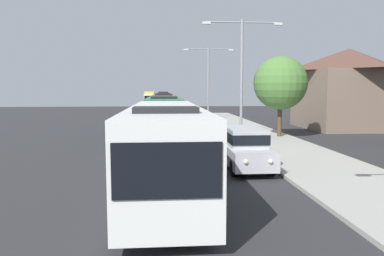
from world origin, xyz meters
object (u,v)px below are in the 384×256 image
Objects in this scene: bus_lead at (165,143)px; bus_fourth_in_line at (163,103)px; streetlamp_far at (208,75)px; roadside_tree at (280,83)px; box_truck_oncoming at (149,98)px; bus_tail_end at (163,99)px; bus_middle at (164,107)px; bus_rear at (163,100)px; streetlamp_mid at (242,67)px; bus_second_in_line at (164,116)px; white_suv at (245,146)px.

bus_fourth_in_line is at bearing 90.00° from bus_lead.
streetlamp_far reaches higher than roadside_tree.
bus_fourth_in_line is 1.56× the size of box_truck_oncoming.
roadside_tree is (8.67, -52.58, 2.44)m from bus_tail_end.
streetlamp_far is at bearing -60.42° from bus_fourth_in_line.
bus_lead is at bearing -90.00° from bus_middle.
bus_lead is 75.58m from box_truck_oncoming.
bus_middle is 0.96× the size of bus_tail_end.
bus_rear is (-0.00, 53.14, -0.00)m from bus_lead.
bus_second_in_line is at bearing 156.11° from streetlamp_mid.
bus_fourth_in_line is at bearing 119.58° from streetlamp_far.
bus_lead is 14.22m from bus_second_in_line.
bus_fourth_in_line is 1.27× the size of streetlamp_far.
streetlamp_mid is at bearing 65.47° from bus_lead.
bus_second_in_line is 1.02× the size of bus_middle.
streetlamp_mid reaches higher than bus_fourth_in_line.
bus_rear is 1.32× the size of streetlamp_far.
bus_lead is at bearing -90.00° from bus_rear.
white_suv is 0.71× the size of box_truck_oncoming.
bus_rear is at bearing -90.00° from bus_tail_end.
bus_middle is 1.29× the size of streetlamp_far.
streetlamp_far is (1.70, 27.81, 4.31)m from white_suv.
streetlamp_far reaches higher than bus_rear.
streetlamp_mid is at bearing -82.56° from bus_rear.
bus_tail_end is 54.48m from streetlamp_mid.
bus_lead is 27.20m from bus_middle.
roadside_tree is (8.67, -26.99, 2.44)m from bus_fourth_in_line.
white_suv is 11.88m from roadside_tree.
bus_second_in_line is 1.88× the size of roadside_tree.
bus_rear is at bearing 94.22° from white_suv.
box_truck_oncoming is 63.35m from roadside_tree.
bus_tail_end is at bearing 90.00° from bus_lead.
bus_middle is 25.94m from bus_rear.
bus_lead is 65.93m from bus_tail_end.
streetlamp_mid is at bearing -70.65° from bus_middle.
bus_middle is at bearing 90.00° from bus_lead.
bus_fourth_in_line is at bearing 90.00° from bus_middle.
streetlamp_mid is 0.98× the size of streetlamp_far.
bus_middle is 1.83× the size of roadside_tree.
bus_tail_end is at bearing 90.00° from bus_middle.
streetlamp_far reaches higher than bus_lead.
box_truck_oncoming is (-3.30, 35.18, 0.01)m from bus_fourth_in_line.
streetlamp_far is at bearing 33.88° from bus_middle.
bus_second_in_line is at bearing 108.27° from white_suv.
streetlamp_far reaches higher than white_suv.
bus_fourth_in_line is at bearing -90.00° from bus_rear.
bus_middle is 1.32× the size of streetlamp_mid.
streetlamp_mid is (5.40, -54.10, 3.51)m from bus_tail_end.
box_truck_oncoming is (-3.30, 48.31, 0.01)m from bus_middle.
bus_second_in_line is 1.62× the size of box_truck_oncoming.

